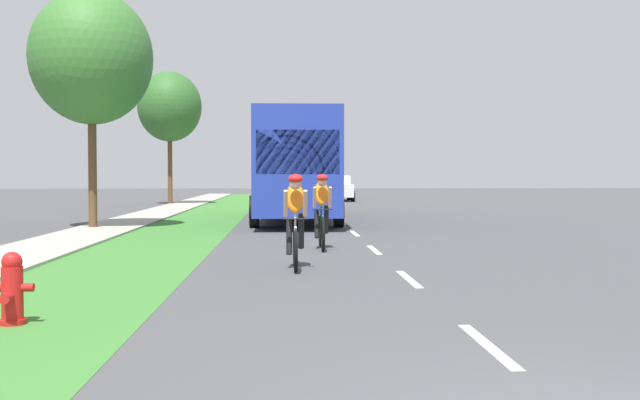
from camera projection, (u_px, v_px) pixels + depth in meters
name	position (u px, v px, depth m)	size (l,w,h in m)	color
ground_plane	(341.00, 222.00, 24.30)	(120.00, 120.00, 0.00)	#424244
grass_verge	(198.00, 223.00, 24.07)	(2.70, 70.00, 0.01)	#38722D
sidewalk_concrete	(127.00, 223.00, 23.97)	(1.87, 70.00, 0.10)	#9E998E
lane_markings_center	(333.00, 215.00, 28.29)	(0.12, 53.49, 0.01)	white
fire_hydrant_red	(12.00, 289.00, 7.71)	(0.44, 0.38, 0.76)	red
cyclist_lead	(295.00, 220.00, 12.29)	(0.42, 1.72, 1.58)	black
cyclist_trailing	(322.00, 211.00, 15.52)	(0.42, 1.72, 1.58)	black
bus_blue	(295.00, 163.00, 25.64)	(2.78, 11.60, 3.48)	#23389E
sedan_white	(336.00, 188.00, 44.32)	(1.98, 4.30, 1.52)	silver
pickup_red	(330.00, 185.00, 54.53)	(2.22, 5.10, 1.64)	red
street_tree_near	(91.00, 58.00, 21.24)	(3.49, 3.49, 6.85)	brown
street_tree_far	(170.00, 107.00, 38.77)	(3.33, 3.33, 6.97)	brown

